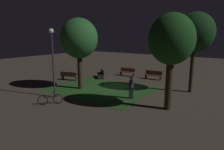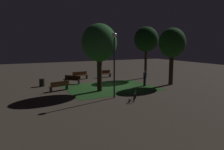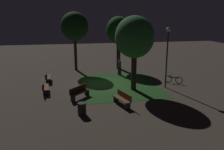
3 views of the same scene
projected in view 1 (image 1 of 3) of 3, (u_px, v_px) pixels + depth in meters
name	position (u px, v px, depth m)	size (l,w,h in m)	color
ground_plane	(116.00, 86.00, 17.65)	(60.00, 60.00, 0.00)	#473D33
grass_lawn	(101.00, 89.00, 16.77)	(8.32, 6.44, 0.01)	#23511E
bench_path_side	(153.00, 75.00, 20.47)	(1.82, 0.55, 0.88)	brown
bench_front_left	(127.00, 72.00, 22.23)	(1.83, 0.61, 0.88)	brown
bench_by_lamp	(101.00, 73.00, 21.10)	(1.65, 1.57, 0.88)	#422314
bench_near_trees	(69.00, 76.00, 19.96)	(1.86, 0.97, 0.88)	brown
tree_back_left	(195.00, 33.00, 14.96)	(2.94, 2.94, 6.26)	#38281C
tree_left_canopy	(172.00, 40.00, 11.35)	(2.69, 2.69, 5.79)	#38281C
tree_right_canopy	(79.00, 39.00, 16.09)	(3.07, 3.07, 5.91)	#38281C
lamp_post_plaza_west	(52.00, 52.00, 14.00)	(0.36, 0.36, 4.98)	#333338
trash_bin	(81.00, 71.00, 22.84)	(0.52, 0.52, 0.76)	black
bicycle	(50.00, 99.00, 12.97)	(1.07, 1.29, 0.93)	black
pedestrian	(131.00, 87.00, 14.05)	(0.34, 0.33, 1.61)	black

